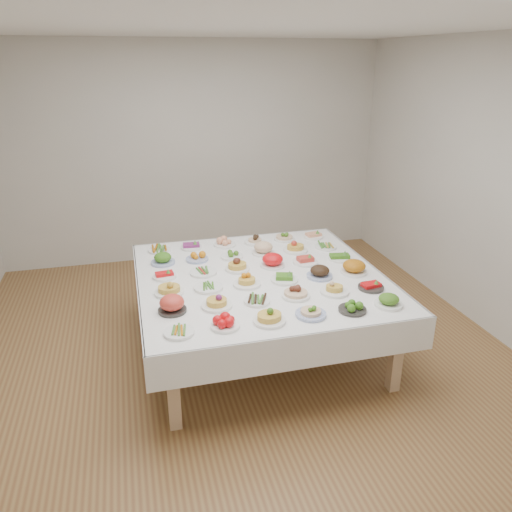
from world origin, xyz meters
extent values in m
plane|color=olive|center=(0.00, 0.00, 0.00)|extent=(5.00, 5.00, 0.00)
cube|color=white|center=(0.00, 0.00, 2.80)|extent=(5.00, 5.00, 0.02)
cube|color=beige|center=(0.00, 2.50, 1.40)|extent=(5.00, 0.02, 2.80)
cube|color=beige|center=(0.00, -2.50, 1.40)|extent=(5.00, 0.02, 2.80)
cube|color=beige|center=(2.50, 0.00, 1.40)|extent=(0.02, 5.00, 2.80)
cube|color=white|center=(0.20, -0.07, 0.72)|extent=(2.15, 2.15, 0.06)
cube|color=white|center=(0.20, 1.01, 0.61)|extent=(2.17, 0.02, 0.28)
cube|color=white|center=(0.20, -1.15, 0.61)|extent=(2.17, 0.02, 0.28)
cube|color=white|center=(1.28, -0.07, 0.61)|extent=(0.02, 2.17, 0.28)
cube|color=white|center=(-0.87, -0.07, 0.61)|extent=(0.01, 2.17, 0.28)
cube|color=#D3B287|center=(-0.69, -0.97, 0.34)|extent=(0.09, 0.09, 0.69)
cube|color=#D3B287|center=(1.10, -0.97, 0.34)|extent=(0.09, 0.09, 0.69)
cube|color=#D3B287|center=(-0.69, 0.83, 0.34)|extent=(0.09, 0.09, 0.69)
cube|color=#D3B287|center=(1.10, 0.83, 0.34)|extent=(0.09, 0.09, 0.69)
cylinder|color=white|center=(-0.62, -0.91, 0.76)|extent=(0.22, 0.22, 0.02)
cylinder|color=white|center=(-0.28, -0.90, 0.76)|extent=(0.21, 0.21, 0.02)
cylinder|color=white|center=(0.05, -0.91, 0.76)|extent=(0.24, 0.24, 0.02)
cylinder|color=#4C66B2|center=(0.37, -0.89, 0.76)|extent=(0.23, 0.23, 0.02)
cylinder|color=#302D2A|center=(0.71, -0.91, 0.76)|extent=(0.21, 0.21, 0.02)
cylinder|color=white|center=(1.02, -0.90, 0.76)|extent=(0.22, 0.22, 0.02)
cylinder|color=#302D2A|center=(-0.63, -0.56, 0.76)|extent=(0.22, 0.22, 0.02)
cylinder|color=white|center=(-0.29, -0.57, 0.76)|extent=(0.24, 0.24, 0.02)
cylinder|color=white|center=(0.04, -0.58, 0.76)|extent=(0.21, 0.21, 0.02)
cylinder|color=white|center=(0.37, -0.56, 0.76)|extent=(0.23, 0.23, 0.02)
cylinder|color=white|center=(0.70, -0.57, 0.76)|extent=(0.23, 0.23, 0.02)
cylinder|color=#302D2A|center=(1.03, -0.58, 0.76)|extent=(0.21, 0.21, 0.02)
cylinder|color=white|center=(-0.62, -0.24, 0.76)|extent=(0.24, 0.24, 0.02)
cylinder|color=white|center=(-0.29, -0.23, 0.76)|extent=(0.24, 0.24, 0.02)
cylinder|color=white|center=(0.04, -0.24, 0.76)|extent=(0.23, 0.23, 0.02)
cylinder|color=white|center=(0.38, -0.24, 0.76)|extent=(0.24, 0.24, 0.02)
cylinder|color=#4C66B2|center=(0.70, -0.24, 0.76)|extent=(0.23, 0.23, 0.02)
cylinder|color=white|center=(1.04, -0.24, 0.76)|extent=(0.24, 0.24, 0.02)
cylinder|color=white|center=(-0.63, 0.10, 0.76)|extent=(0.21, 0.21, 0.02)
cylinder|color=white|center=(-0.28, 0.10, 0.76)|extent=(0.24, 0.24, 0.02)
cylinder|color=white|center=(0.03, 0.10, 0.76)|extent=(0.22, 0.22, 0.02)
cylinder|color=white|center=(0.37, 0.10, 0.76)|extent=(0.22, 0.22, 0.02)
cylinder|color=white|center=(0.69, 0.10, 0.76)|extent=(0.23, 0.23, 0.02)
cylinder|color=white|center=(1.04, 0.09, 0.76)|extent=(0.21, 0.21, 0.02)
cylinder|color=#4C66B2|center=(-0.62, 0.43, 0.76)|extent=(0.22, 0.22, 0.02)
cylinder|color=#4C66B2|center=(-0.29, 0.43, 0.76)|extent=(0.21, 0.21, 0.02)
cylinder|color=white|center=(0.05, 0.42, 0.76)|extent=(0.22, 0.22, 0.02)
cylinder|color=white|center=(0.37, 0.43, 0.76)|extent=(0.22, 0.22, 0.02)
cylinder|color=white|center=(0.70, 0.42, 0.76)|extent=(0.24, 0.24, 0.02)
cylinder|color=white|center=(1.04, 0.43, 0.76)|extent=(0.22, 0.22, 0.02)
cylinder|color=white|center=(-0.62, 0.77, 0.76)|extent=(0.22, 0.22, 0.02)
cylinder|color=white|center=(-0.30, 0.77, 0.76)|extent=(0.21, 0.21, 0.02)
cylinder|color=white|center=(0.05, 0.76, 0.76)|extent=(0.22, 0.22, 0.02)
cylinder|color=white|center=(0.37, 0.75, 0.76)|extent=(0.22, 0.22, 0.02)
cylinder|color=white|center=(0.70, 0.76, 0.76)|extent=(0.21, 0.21, 0.02)
cylinder|color=white|center=(1.03, 0.76, 0.76)|extent=(0.21, 0.21, 0.02)
camera|label=1|loc=(-0.88, -4.02, 2.57)|focal=35.00mm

